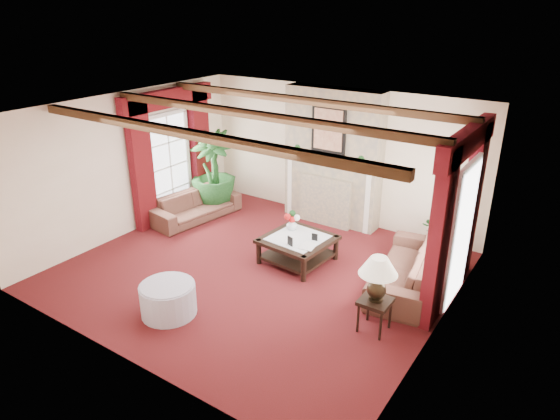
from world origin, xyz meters
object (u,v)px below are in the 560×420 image
Objects in this scene: potted_palm at (214,188)px; ottoman at (168,299)px; coffee_table at (298,250)px; sofa_left at (195,201)px; side_table at (374,315)px; sofa_right at (408,262)px.

potted_palm is 2.35× the size of ottoman.
sofa_left is at bearing 176.53° from coffee_table.
coffee_table is 2.26× the size of side_table.
sofa_left reaches higher than coffee_table.
side_table reaches higher than coffee_table.
potted_palm reaches higher than ottoman.
potted_palm reaches higher than coffee_table.
sofa_right reaches higher than sofa_left.
ottoman is at bearing -153.84° from side_table.
ottoman is (2.07, -3.42, -0.24)m from potted_palm.
sofa_left is 2.47× the size of ottoman.
sofa_right is 1.89m from coffee_table.
sofa_right is 2.79× the size of ottoman.
sofa_right reaches higher than coffee_table.
potted_palm reaches higher than sofa_left.
sofa_right is 3.71m from ottoman.
potted_palm is at bearing 121.20° from ottoman.
side_table is (1.92, -1.09, 0.02)m from coffee_table.
coffee_table is at bearing -89.80° from sofa_left.
side_table is (0.06, -1.38, -0.18)m from sofa_right.
ottoman is at bearing -101.71° from coffee_table.
side_table is at bearing -24.38° from potted_palm.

